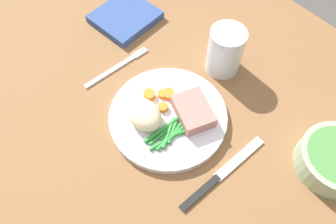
{
  "coord_description": "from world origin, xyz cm",
  "views": [
    {
      "loc": [
        25.18,
        -22.76,
        57.6
      ],
      "look_at": [
        1.01,
        -2.16,
        4.6
      ],
      "focal_mm": 34.12,
      "sensor_mm": 36.0,
      "label": 1
    }
  ],
  "objects_px": {
    "fork": "(117,67)",
    "knife": "(221,174)",
    "water_glass": "(224,53)",
    "meat_portion": "(193,111)",
    "dinner_plate": "(168,117)",
    "salad_bowl": "(336,159)",
    "napkin": "(125,17)"
  },
  "relations": [
    {
      "from": "water_glass",
      "to": "meat_portion",
      "type": "bearing_deg",
      "value": -68.28
    },
    {
      "from": "dinner_plate",
      "to": "fork",
      "type": "relative_size",
      "value": 1.41
    },
    {
      "from": "meat_portion",
      "to": "salad_bowl",
      "type": "relative_size",
      "value": 0.62
    },
    {
      "from": "meat_portion",
      "to": "salad_bowl",
      "type": "height_order",
      "value": "salad_bowl"
    },
    {
      "from": "dinner_plate",
      "to": "salad_bowl",
      "type": "height_order",
      "value": "salad_bowl"
    },
    {
      "from": "knife",
      "to": "water_glass",
      "type": "height_order",
      "value": "water_glass"
    },
    {
      "from": "salad_bowl",
      "to": "napkin",
      "type": "xyz_separation_m",
      "value": [
        -0.55,
        -0.06,
        -0.02
      ]
    },
    {
      "from": "salad_bowl",
      "to": "fork",
      "type": "bearing_deg",
      "value": -159.35
    },
    {
      "from": "fork",
      "to": "knife",
      "type": "xyz_separation_m",
      "value": [
        0.32,
        -0.0,
        -0.0
      ]
    },
    {
      "from": "fork",
      "to": "water_glass",
      "type": "xyz_separation_m",
      "value": [
        0.15,
        0.18,
        0.04
      ]
    },
    {
      "from": "dinner_plate",
      "to": "water_glass",
      "type": "relative_size",
      "value": 2.26
    },
    {
      "from": "dinner_plate",
      "to": "fork",
      "type": "bearing_deg",
      "value": -179.15
    },
    {
      "from": "napkin",
      "to": "water_glass",
      "type": "bearing_deg",
      "value": 16.17
    },
    {
      "from": "napkin",
      "to": "knife",
      "type": "bearing_deg",
      "value": -13.68
    },
    {
      "from": "dinner_plate",
      "to": "napkin",
      "type": "relative_size",
      "value": 1.69
    },
    {
      "from": "meat_portion",
      "to": "fork",
      "type": "xyz_separation_m",
      "value": [
        -0.2,
        -0.04,
        -0.03
      ]
    },
    {
      "from": "dinner_plate",
      "to": "meat_portion",
      "type": "bearing_deg",
      "value": 49.4
    },
    {
      "from": "meat_portion",
      "to": "knife",
      "type": "xyz_separation_m",
      "value": [
        0.12,
        -0.04,
        -0.03
      ]
    },
    {
      "from": "dinner_plate",
      "to": "salad_bowl",
      "type": "distance_m",
      "value": 0.31
    },
    {
      "from": "dinner_plate",
      "to": "meat_portion",
      "type": "distance_m",
      "value": 0.05
    },
    {
      "from": "meat_portion",
      "to": "napkin",
      "type": "height_order",
      "value": "meat_portion"
    },
    {
      "from": "fork",
      "to": "salad_bowl",
      "type": "height_order",
      "value": "salad_bowl"
    },
    {
      "from": "salad_bowl",
      "to": "napkin",
      "type": "distance_m",
      "value": 0.55
    },
    {
      "from": "dinner_plate",
      "to": "knife",
      "type": "relative_size",
      "value": 1.14
    },
    {
      "from": "knife",
      "to": "napkin",
      "type": "xyz_separation_m",
      "value": [
        -0.43,
        0.11,
        0.01
      ]
    },
    {
      "from": "water_glass",
      "to": "knife",
      "type": "bearing_deg",
      "value": -45.59
    },
    {
      "from": "knife",
      "to": "water_glass",
      "type": "relative_size",
      "value": 1.98
    },
    {
      "from": "salad_bowl",
      "to": "dinner_plate",
      "type": "bearing_deg",
      "value": -148.65
    },
    {
      "from": "water_glass",
      "to": "napkin",
      "type": "relative_size",
      "value": 0.75
    },
    {
      "from": "dinner_plate",
      "to": "water_glass",
      "type": "bearing_deg",
      "value": 97.82
    },
    {
      "from": "dinner_plate",
      "to": "knife",
      "type": "distance_m",
      "value": 0.15
    },
    {
      "from": "knife",
      "to": "water_glass",
      "type": "xyz_separation_m",
      "value": [
        -0.18,
        0.18,
        0.04
      ]
    }
  ]
}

